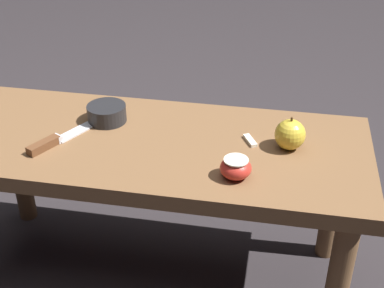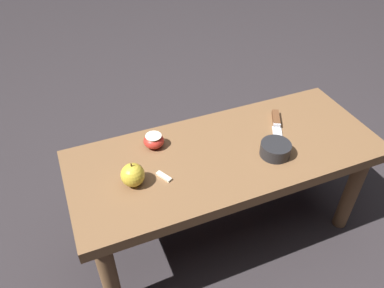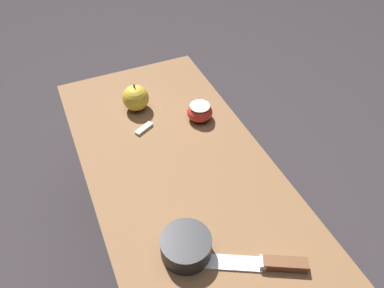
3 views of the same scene
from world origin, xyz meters
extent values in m
plane|color=#2D282B|center=(0.00, 0.00, 0.00)|extent=(8.00, 8.00, 0.00)
cube|color=brown|center=(0.00, 0.00, 0.41)|extent=(1.06, 0.43, 0.04)
cylinder|color=brown|center=(0.47, -0.16, 0.19)|extent=(0.05, 0.05, 0.39)
cylinder|color=brown|center=(-0.47, 0.16, 0.19)|extent=(0.05, 0.05, 0.39)
cylinder|color=brown|center=(0.47, 0.16, 0.19)|extent=(0.05, 0.05, 0.39)
cube|color=silver|center=(-0.19, 0.01, 0.43)|extent=(0.09, 0.13, 0.00)
cube|color=silver|center=(-0.22, -0.05, 0.44)|extent=(0.03, 0.02, 0.02)
cube|color=brown|center=(-0.24, -0.09, 0.44)|extent=(0.06, 0.09, 0.02)
sphere|color=gold|center=(0.33, 0.03, 0.47)|extent=(0.07, 0.07, 0.07)
cylinder|color=#4C3319|center=(0.33, 0.03, 0.51)|extent=(0.01, 0.01, 0.01)
ellipsoid|color=red|center=(0.22, -0.12, 0.45)|extent=(0.07, 0.07, 0.05)
cylinder|color=white|center=(0.22, -0.12, 0.47)|extent=(0.05, 0.05, 0.00)
cube|color=white|center=(0.24, 0.04, 0.43)|extent=(0.04, 0.06, 0.01)
cylinder|color=#232326|center=(-0.14, 0.07, 0.45)|extent=(0.10, 0.10, 0.04)
camera|label=1|loc=(0.30, -1.09, 1.10)|focal=50.00mm
camera|label=2|loc=(0.47, 0.83, 1.26)|focal=35.00mm
camera|label=3|loc=(-0.49, 0.21, 1.11)|focal=35.00mm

